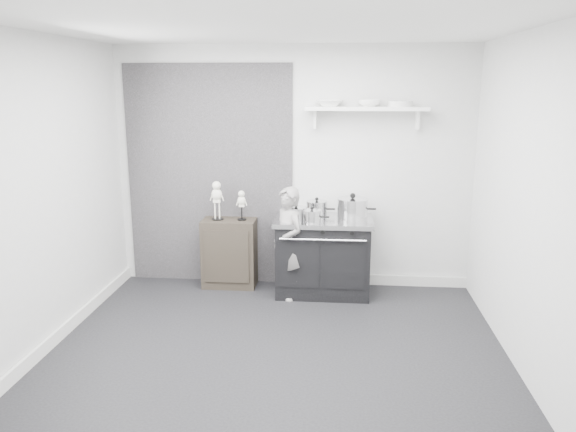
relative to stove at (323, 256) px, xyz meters
name	(u,v)px	position (x,y,z in m)	size (l,w,h in m)	color
ground	(275,352)	(-0.37, -1.48, -0.43)	(4.00, 4.00, 0.00)	black
room_shell	(266,163)	(-0.46, -1.33, 1.21)	(4.02, 3.62, 2.71)	silver
wall_shelf	(366,110)	(0.43, 0.20, 1.58)	(1.30, 0.26, 0.24)	white
stove	(323,256)	(0.00, 0.00, 0.00)	(1.06, 0.66, 0.85)	black
side_cabinet	(230,253)	(-1.07, 0.13, -0.04)	(0.60, 0.35, 0.78)	black
child	(288,243)	(-0.37, -0.18, 0.18)	(0.45, 0.29, 1.22)	gray
pot_front_left	(296,214)	(-0.29, -0.10, 0.50)	(0.31, 0.23, 0.18)	silver
pot_back_left	(317,208)	(-0.08, 0.14, 0.51)	(0.32, 0.23, 0.20)	silver
pot_back_right	(352,208)	(0.31, 0.08, 0.53)	(0.43, 0.34, 0.27)	silver
pot_front_center	(312,216)	(-0.12, -0.17, 0.49)	(0.28, 0.19, 0.17)	silver
skeleton_full	(217,198)	(-1.20, 0.13, 0.61)	(0.14, 0.09, 0.51)	silver
skeleton_torso	(242,203)	(-0.92, 0.13, 0.55)	(0.11, 0.07, 0.39)	silver
bowl_large	(330,103)	(0.04, 0.19, 1.65)	(0.28, 0.28, 0.07)	white
bowl_small	(369,103)	(0.46, 0.19, 1.65)	(0.23, 0.23, 0.07)	white
plate_stack	(400,104)	(0.78, 0.19, 1.64)	(0.26, 0.26, 0.06)	silver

